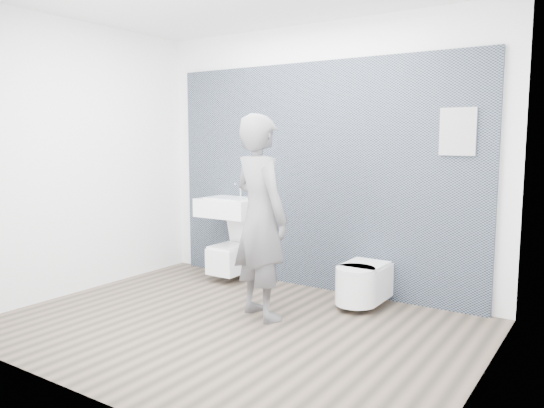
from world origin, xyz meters
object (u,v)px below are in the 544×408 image
Objects in this scene: visitor at (261,217)px; toilet_square at (231,257)px; washbasin at (231,207)px; toilet_rounded at (361,283)px.

toilet_square is at bearing -18.66° from visitor.
washbasin is at bearing -18.42° from visitor.
washbasin reaches higher than toilet_rounded.
toilet_square is at bearing 90.00° from washbasin.
visitor is at bearing -40.31° from toilet_square.
washbasin is at bearing -90.00° from toilet_square.
toilet_rounded is (1.64, -0.08, -0.61)m from washbasin.
toilet_rounded is 0.36× the size of visitor.
toilet_rounded is 1.21m from visitor.
visitor reaches higher than toilet_square.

